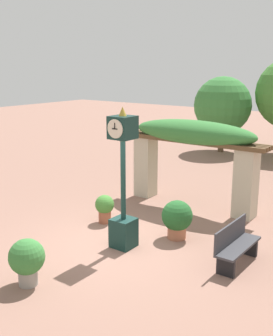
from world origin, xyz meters
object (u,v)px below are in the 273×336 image
Objects in this scene: potted_plant_near_right at (27,259)px; pedestal_clock at (123,186)px; potted_plant_near_left at (177,218)px; potted_plant_far_left at (105,207)px; park_bench at (236,245)px.

pedestal_clock is at bearing 81.29° from potted_plant_near_right.
pedestal_clock reaches higher than potted_plant_near_left.
pedestal_clock reaches higher than potted_plant_far_left.
potted_plant_near_left is at bearing 57.29° from pedestal_clock.
potted_plant_near_right is 1.22× the size of potted_plant_far_left.
pedestal_clock is 3.39× the size of potted_plant_near_left.
pedestal_clock is at bearing -122.71° from potted_plant_near_left.
pedestal_clock is 1.92m from potted_plant_far_left.
pedestal_clock reaches higher than park_bench.
potted_plant_near_left is (0.74, 1.15, -0.93)m from pedestal_clock.
potted_plant_near_left is at bearing 72.86° from potted_plant_near_right.
park_bench is (3.80, -0.18, -0.00)m from potted_plant_far_left.
potted_plant_near_right is (-1.12, -3.62, 0.01)m from potted_plant_near_left.
potted_plant_near_right is 3.51m from potted_plant_far_left.
park_bench reaches higher than potted_plant_far_left.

